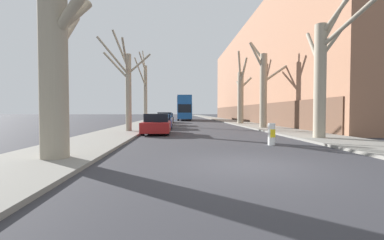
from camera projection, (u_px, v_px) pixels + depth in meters
The scene contains 16 objects.
ground_plane at pixel (250, 166), 7.32m from camera, with size 300.00×300.00×0.00m, color #333338.
sidewalk_left at pixel (158, 118), 56.84m from camera, with size 3.47×120.00×0.12m, color gray.
sidewalk_right at pixel (215, 118), 57.57m from camera, with size 3.47×120.00×0.12m, color gray.
building_facade_right at pixel (274, 75), 39.95m from camera, with size 10.08×49.65×14.64m.
street_tree_left_0 at pixel (57, 62), 8.00m from camera, with size 2.07×3.26×6.78m.
street_tree_left_1 at pixel (127, 86), 19.16m from camera, with size 3.72×2.48×7.41m.
street_tree_left_2 at pixel (145, 91), 28.95m from camera, with size 1.33×3.19×8.70m.
street_tree_right_0 at pixel (323, 71), 14.10m from camera, with size 2.20×4.92×8.32m.
street_tree_right_1 at pixel (264, 87), 23.38m from camera, with size 4.49×2.80×8.07m.
street_tree_right_2 at pixel (241, 94), 31.66m from camera, with size 2.22×3.17×8.74m.
double_decker_bus at pixel (184, 107), 47.58m from camera, with size 2.45×11.64×4.34m.
parked_car_0 at pixel (157, 124), 18.06m from camera, with size 1.85×4.14×1.41m.
parked_car_1 at pixel (162, 122), 23.80m from camera, with size 1.83×4.49×1.29m.
parked_car_2 at pixel (165, 119), 29.58m from camera, with size 1.75×4.42×1.49m.
parked_car_3 at pixel (167, 118), 36.20m from camera, with size 1.82×4.05×1.37m.
traffic_bollard at pixel (272, 134), 11.92m from camera, with size 0.33×0.34×1.03m.
Camera 1 is at (-2.07, -7.16, 1.56)m, focal length 24.00 mm.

